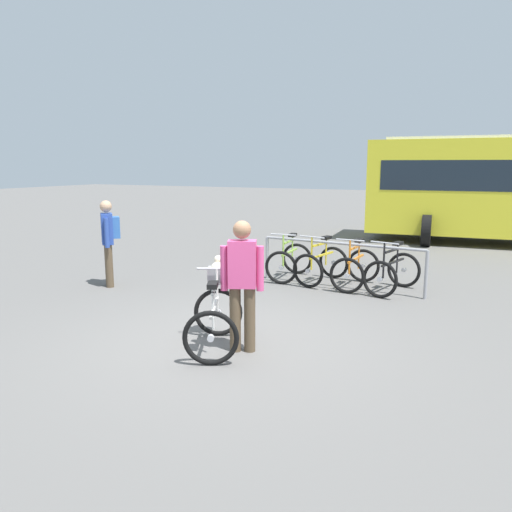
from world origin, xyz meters
TOP-DOWN VIEW (x-y plane):
  - ground_plane at (0.00, 0.00)m, footprint 80.00×80.00m
  - bike_rack_rail at (0.51, 3.45)m, footprint 3.20×0.34m
  - racked_bike_lime at (-0.63, 3.73)m, footprint 0.73×1.15m
  - racked_bike_yellow at (0.07, 3.67)m, footprint 0.86×1.22m
  - racked_bike_orange at (0.77, 3.61)m, footprint 0.71×1.12m
  - racked_bike_black at (1.47, 3.55)m, footprint 0.91×1.24m
  - featured_bicycle at (-0.05, -0.23)m, footprint 1.06×1.26m
  - person_with_featured_bike at (0.35, -0.24)m, footprint 0.49×0.32m
  - pedestrian_with_backpack at (-3.49, 1.68)m, footprint 0.47×0.47m

SIDE VIEW (x-z plane):
  - ground_plane at x=0.00m, z-range 0.00..0.00m
  - racked_bike_yellow at x=0.07m, z-range -0.12..0.86m
  - racked_bike_orange at x=0.77m, z-range -0.12..0.85m
  - racked_bike_black at x=1.47m, z-range -0.12..0.86m
  - racked_bike_lime at x=-0.63m, z-range -0.12..0.86m
  - featured_bicycle at x=-0.05m, z-range -0.06..1.03m
  - bike_rack_rail at x=0.51m, z-range 0.23..1.10m
  - person_with_featured_bike at x=0.35m, z-range 0.09..1.73m
  - pedestrian_with_backpack at x=-3.49m, z-range 0.12..1.76m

